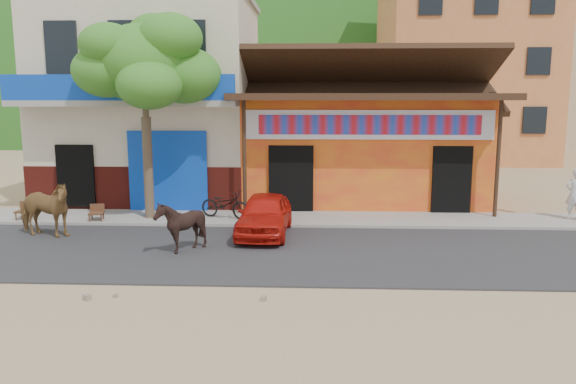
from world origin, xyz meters
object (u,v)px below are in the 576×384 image
at_px(cow_dark, 181,226).
at_px(scooter, 225,204).
at_px(pedestrian, 575,194).
at_px(red_car, 265,214).
at_px(cow_tan, 43,209).
at_px(tree, 146,117).
at_px(cafe_chair_right, 96,206).
at_px(cafe_chair_left, 24,203).

height_order(cow_dark, scooter, cow_dark).
height_order(cow_dark, pedestrian, pedestrian).
xyz_separation_m(scooter, pedestrian, (10.32, 0.30, 0.34)).
height_order(cow_dark, red_car, cow_dark).
relative_size(cow_tan, scooter, 1.11).
bearing_deg(cow_tan, tree, -31.70).
distance_m(tree, cafe_chair_right, 2.98).
distance_m(tree, cow_dark, 4.57).
xyz_separation_m(cow_tan, cafe_chair_left, (-1.43, 1.72, -0.18)).
xyz_separation_m(tree, cow_dark, (1.76, -3.44, -2.45)).
height_order(cow_tan, pedestrian, pedestrian).
distance_m(pedestrian, cafe_chair_right, 14.07).
bearing_deg(pedestrian, scooter, 1.55).
distance_m(cow_dark, red_car, 2.58).
height_order(scooter, cafe_chair_left, cafe_chair_left).
bearing_deg(cafe_chair_left, cow_tan, -49.75).
relative_size(cow_dark, scooter, 0.80).
xyz_separation_m(tree, scooter, (2.28, 0.02, -2.58)).
relative_size(cow_tan, cow_dark, 1.39).
xyz_separation_m(cow_tan, cow_dark, (3.95, -1.30, -0.11)).
distance_m(cow_dark, pedestrian, 11.48).
relative_size(scooter, cafe_chair_left, 1.65).
height_order(cafe_chair_left, cafe_chair_right, cafe_chair_left).
height_order(scooter, cafe_chair_right, cafe_chair_right).
bearing_deg(cow_dark, red_car, 126.97).
distance_m(cow_dark, cafe_chair_right, 4.35).
height_order(red_car, scooter, red_car).
distance_m(red_car, pedestrian, 9.21).
height_order(cow_tan, red_car, cow_tan).
relative_size(cow_tan, cafe_chair_left, 1.83).
distance_m(tree, cow_tan, 3.85).
distance_m(cow_dark, cafe_chair_left, 6.17).
distance_m(cow_tan, scooter, 4.97).
bearing_deg(cow_dark, scooter, 164.01).
bearing_deg(cafe_chair_left, cow_dark, -28.75).
bearing_deg(red_car, pedestrian, 14.81).
relative_size(red_car, cafe_chair_right, 3.70).
bearing_deg(pedestrian, red_car, 12.12).
xyz_separation_m(tree, cow_tan, (-2.19, -2.14, -2.34)).
xyz_separation_m(cow_dark, pedestrian, (10.84, 3.76, 0.20)).
height_order(tree, cow_dark, tree).
bearing_deg(scooter, cow_dark, -168.40).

